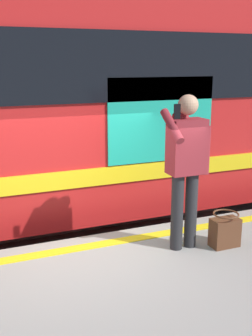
% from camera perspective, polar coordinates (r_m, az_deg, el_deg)
% --- Properties ---
extents(ground_plane, '(23.74, 23.74, 0.00)m').
position_cam_1_polar(ground_plane, '(5.63, -6.67, -19.75)').
color(ground_plane, '#4C4742').
extents(safety_line, '(14.03, 0.16, 0.01)m').
position_cam_1_polar(safety_line, '(4.83, -6.08, -10.95)').
color(safety_line, yellow).
rests_on(safety_line, platform).
extents(track_rail_near, '(18.60, 0.08, 0.16)m').
position_cam_1_polar(track_rail_near, '(6.59, -9.56, -13.57)').
color(track_rail_near, slate).
rests_on(track_rail_near, ground).
extents(track_rail_far, '(18.60, 0.08, 0.16)m').
position_cam_1_polar(track_rail_far, '(7.86, -11.89, -8.85)').
color(track_rail_far, slate).
rests_on(track_rail_far, ground).
extents(train_carriage, '(10.79, 2.76, 4.22)m').
position_cam_1_polar(train_carriage, '(6.47, -16.14, 9.46)').
color(train_carriage, red).
rests_on(train_carriage, ground).
extents(passenger, '(0.57, 0.55, 1.75)m').
position_cam_1_polar(passenger, '(4.53, 8.34, 1.12)').
color(passenger, '#262628').
rests_on(passenger, platform).
extents(handbag, '(0.33, 0.30, 0.41)m').
position_cam_1_polar(handbag, '(4.91, 13.63, -8.55)').
color(handbag, '#59331E').
rests_on(handbag, platform).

